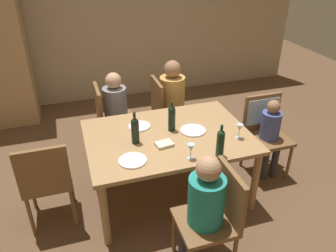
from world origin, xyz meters
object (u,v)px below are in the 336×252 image
object	(u,v)px
wine_bottle_short_olive	(135,130)
person_man_bearded	(203,207)
chair_far_right	(166,108)
chair_right_end	(264,123)
wine_bottle_dark_red	(172,118)
person_woman_host	(118,108)
dinner_plate_host	(133,160)
wine_glass_centre	(239,128)
dinner_plate_guest_left	(193,130)
chair_far_left	(109,116)
chair_left_end	(46,179)
dining_table	(168,141)
dinner_plate_guest_right	(139,126)
wine_bottle_tall_green	(220,142)
person_man_guest	(174,98)
person_child_small	(271,132)
chair_near	(215,213)
wine_glass_near_left	(191,148)

from	to	relation	value
wine_bottle_short_olive	person_man_bearded	bearing A→B (deg)	-71.14
chair_far_right	chair_right_end	size ratio (longest dim) A/B	1.00
person_man_bearded	wine_bottle_dark_red	distance (m)	1.06
person_woman_host	dinner_plate_host	size ratio (longest dim) A/B	4.35
chair_right_end	dinner_plate_host	world-z (taller)	chair_right_end
wine_glass_centre	dinner_plate_guest_left	distance (m)	0.47
chair_far_left	chair_left_end	distance (m)	1.27
dining_table	dinner_plate_guest_right	bearing A→B (deg)	133.55
wine_bottle_tall_green	dinner_plate_guest_right	distance (m)	0.93
chair_right_end	person_man_guest	world-z (taller)	person_man_guest
chair_far_left	wine_bottle_short_olive	distance (m)	1.06
dining_table	wine_bottle_dark_red	size ratio (longest dim) A/B	5.14
person_child_small	chair_far_left	bearing A→B (deg)	-30.86
wine_bottle_tall_green	dining_table	bearing A→B (deg)	124.09
wine_bottle_tall_green	dinner_plate_guest_left	xyz separation A→B (m)	(-0.06, 0.48, -0.13)
dining_table	dinner_plate_host	xyz separation A→B (m)	(-0.43, -0.33, 0.08)
chair_left_end	person_child_small	bearing A→B (deg)	1.53
chair_near	dinner_plate_guest_right	size ratio (longest dim) A/B	4.04
chair_near	person_man_guest	world-z (taller)	person_man_guest
chair_far_left	chair_left_end	world-z (taller)	same
chair_left_end	dinner_plate_guest_left	size ratio (longest dim) A/B	3.55
chair_far_right	wine_bottle_dark_red	distance (m)	0.96
chair_left_end	dinner_plate_host	bearing A→B (deg)	-18.05
dinner_plate_host	chair_far_left	bearing A→B (deg)	90.80
person_woman_host	wine_glass_near_left	distance (m)	1.47
dinner_plate_guest_left	wine_glass_near_left	bearing A→B (deg)	-114.12
chair_far_left	person_woman_host	xyz separation A→B (m)	(0.11, -0.00, 0.10)
person_woman_host	person_man_bearded	world-z (taller)	same
wine_glass_near_left	person_man_guest	bearing A→B (deg)	77.00
dinner_plate_host	chair_far_right	bearing A→B (deg)	61.20
person_man_guest	wine_bottle_short_olive	bearing A→B (deg)	-36.08
person_woman_host	chair_left_end	bearing A→B (deg)	-39.20
wine_glass_near_left	dinner_plate_guest_left	distance (m)	0.50
dining_table	chair_left_end	distance (m)	1.19
chair_near	wine_glass_near_left	xyz separation A→B (m)	(-0.02, 0.50, 0.30)
chair_near	person_man_bearded	bearing A→B (deg)	90.00
wine_bottle_dark_red	wine_glass_centre	xyz separation A→B (m)	(0.57, -0.34, -0.04)
person_woman_host	wine_bottle_tall_green	xyz separation A→B (m)	(0.67, -1.44, 0.24)
chair_far_left	wine_bottle_tall_green	bearing A→B (deg)	28.41
chair_far_left	dinner_plate_guest_left	distance (m)	1.21
chair_far_right	wine_glass_centre	bearing A→B (deg)	16.63
chair_left_end	chair_right_end	bearing A→B (deg)	5.08
wine_glass_centre	dinner_plate_guest_right	xyz separation A→B (m)	(-0.87, 0.51, -0.10)
wine_glass_near_left	chair_right_end	bearing A→B (deg)	27.06
chair_left_end	person_man_bearded	distance (m)	1.45
person_woman_host	wine_glass_centre	world-z (taller)	person_woman_host
dining_table	chair_near	xyz separation A→B (m)	(0.09, -0.95, -0.12)
person_child_small	dinner_plate_host	bearing A→B (deg)	10.81
chair_near	dinner_plate_host	bearing A→B (deg)	39.91
person_woman_host	chair_far_left	bearing A→B (deg)	-90.00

